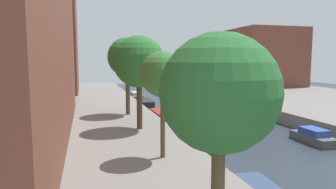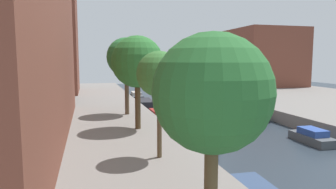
% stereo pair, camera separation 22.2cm
% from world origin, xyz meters
% --- Properties ---
extents(ground_plane, '(84.00, 84.00, 0.00)m').
position_xyz_m(ground_plane, '(0.00, 0.00, 0.00)').
color(ground_plane, '#28333D').
extents(quay_left, '(20.00, 64.00, 1.00)m').
position_xyz_m(quay_left, '(-15.00, 0.00, 0.50)').
color(quay_left, gray).
rests_on(quay_left, ground_plane).
extents(apartment_tower_far, '(10.00, 9.56, 18.43)m').
position_xyz_m(apartment_tower_far, '(-16.00, 16.97, 10.22)').
color(apartment_tower_far, brown).
rests_on(apartment_tower_far, quay_left).
extents(low_block_right, '(10.00, 10.55, 9.12)m').
position_xyz_m(low_block_right, '(18.00, 20.07, 5.56)').
color(low_block_right, brown).
rests_on(low_block_right, quay_right).
extents(street_tree_0, '(2.91, 2.91, 4.77)m').
position_xyz_m(street_tree_0, '(-7.02, -17.32, 4.29)').
color(street_tree_0, brown).
rests_on(street_tree_0, quay_left).
extents(street_tree_1, '(1.91, 1.91, 4.48)m').
position_xyz_m(street_tree_1, '(-7.02, -11.81, 4.49)').
color(street_tree_1, brown).
rests_on(street_tree_1, quay_left).
extents(street_tree_2, '(3.07, 3.07, 5.55)m').
position_xyz_m(street_tree_2, '(-7.02, -6.19, 4.99)').
color(street_tree_2, '#4E3B24').
rests_on(street_tree_2, quay_left).
extents(street_tree_3, '(2.94, 2.94, 5.80)m').
position_xyz_m(street_tree_3, '(-7.02, -1.10, 5.30)').
color(street_tree_3, brown).
rests_on(street_tree_3, quay_left).
extents(parked_car, '(1.82, 4.76, 1.44)m').
position_xyz_m(parked_car, '(8.98, 21.88, 1.60)').
color(parked_car, black).
rests_on(parked_car, quay_right).
extents(moored_boat_left_2, '(1.71, 4.27, 0.58)m').
position_xyz_m(moored_boat_left_2, '(-3.91, -7.11, 0.29)').
color(moored_boat_left_2, '#4C5156').
rests_on(moored_boat_left_2, ground_plane).
extents(moored_boat_left_3, '(1.55, 3.60, 0.69)m').
position_xyz_m(moored_boat_left_3, '(-3.69, 1.50, 0.34)').
color(moored_boat_left_3, maroon).
rests_on(moored_boat_left_3, ground_plane).
extents(moored_boat_left_4, '(1.70, 4.33, 0.70)m').
position_xyz_m(moored_boat_left_4, '(-3.70, 9.20, 0.35)').
color(moored_boat_left_4, '#232328').
rests_on(moored_boat_left_4, ground_plane).
extents(moored_boat_left_5, '(1.55, 4.57, 0.83)m').
position_xyz_m(moored_boat_left_5, '(-3.50, 16.62, 0.34)').
color(moored_boat_left_5, '#4C5156').
rests_on(moored_boat_left_5, ground_plane).
extents(moored_boat_right_1, '(1.29, 3.08, 0.91)m').
position_xyz_m(moored_boat_right_1, '(3.47, -8.57, 0.38)').
color(moored_boat_right_1, '#4C5156').
rests_on(moored_boat_right_1, ground_plane).
extents(moored_boat_right_2, '(1.53, 4.07, 0.83)m').
position_xyz_m(moored_boat_right_2, '(3.83, -0.69, 0.35)').
color(moored_boat_right_2, '#232328').
rests_on(moored_boat_right_2, ground_plane).
extents(moored_boat_right_3, '(1.78, 4.45, 0.87)m').
position_xyz_m(moored_boat_right_3, '(3.70, 7.27, 0.37)').
color(moored_boat_right_3, '#33476B').
rests_on(moored_boat_right_3, ground_plane).
extents(moored_boat_right_4, '(1.64, 3.71, 0.59)m').
position_xyz_m(moored_boat_right_4, '(3.96, 13.95, 0.29)').
color(moored_boat_right_4, '#33476B').
rests_on(moored_boat_right_4, ground_plane).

